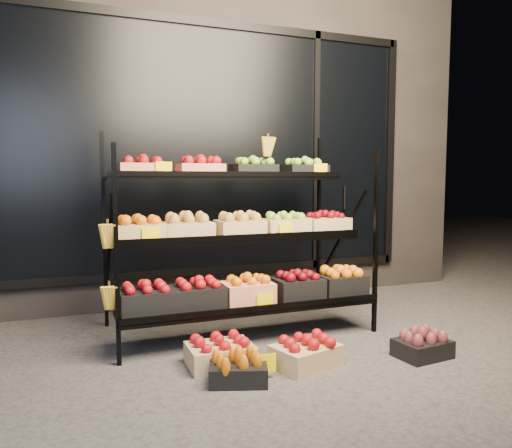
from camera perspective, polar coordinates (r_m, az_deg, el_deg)
name	(u,v)px	position (r m, az deg, el deg)	size (l,w,h in m)	color
ground	(268,354)	(3.72, 1.41, -14.68)	(24.00, 24.00, 0.00)	#514F4C
building	(183,137)	(5.99, -8.31, 9.81)	(6.00, 2.08, 3.50)	#2D2826
display_rack	(239,237)	(4.08, -1.97, -1.51)	(2.18, 1.02, 1.74)	black
tag_floor_a	(266,370)	(3.29, 1.20, -16.31)	(0.13, 0.01, 0.12)	#FFDD00
tag_floor_b	(329,360)	(3.47, 8.30, -15.16)	(0.13, 0.01, 0.12)	#FFDD00
floor_crate_left	(220,352)	(3.49, -4.13, -14.33)	(0.44, 0.32, 0.21)	tan
floor_crate_midleft	(238,369)	(3.23, -2.05, -16.18)	(0.42, 0.36, 0.19)	black
floor_crate_midright	(306,352)	(3.49, 5.70, -14.32)	(0.49, 0.42, 0.21)	tan
floor_crate_right	(422,345)	(3.83, 18.48, -12.97)	(0.39, 0.31, 0.19)	black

